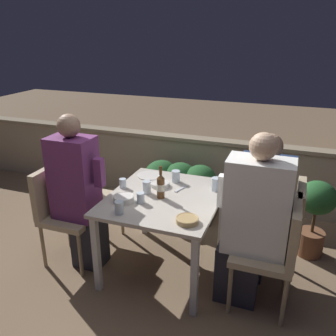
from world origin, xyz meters
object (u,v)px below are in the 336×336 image
chair_right_near (277,245)px  beer_bottle (161,186)px  person_white_polo (251,223)px  chair_right_far (283,224)px  chair_left_near (61,205)px  person_purple_stripe (78,192)px  potted_plant (315,211)px  person_navy_jumper (259,209)px  chair_left_far (85,190)px

chair_right_near → beer_bottle: bearing=172.3°
person_white_polo → chair_right_far: person_white_polo is taller
chair_left_near → person_white_polo: bearing=0.3°
chair_left_near → person_purple_stripe: size_ratio=0.65×
chair_right_far → beer_bottle: 1.03m
chair_right_far → chair_left_near: bearing=-169.9°
chair_right_near → potted_plant: 0.88m
person_purple_stripe → person_navy_jumper: bearing=12.7°
person_purple_stripe → chair_left_far: 0.42m
chair_left_near → chair_left_far: size_ratio=1.00×
chair_left_near → person_purple_stripe: 0.25m
person_purple_stripe → beer_bottle: 0.72m
chair_left_near → person_navy_jumper: person_navy_jumper is taller
chair_left_near → chair_right_near: (1.85, 0.01, 0.00)m
person_navy_jumper → beer_bottle: size_ratio=4.63×
chair_left_near → chair_left_far: 0.35m
person_purple_stripe → chair_left_far: size_ratio=1.55×
chair_left_far → chair_right_near: (1.82, -0.34, 0.00)m
person_purple_stripe → person_white_polo: 1.45m
chair_right_far → beer_bottle: beer_bottle is taller
person_white_polo → beer_bottle: person_white_polo is taller
potted_plant → chair_right_near: bearing=-108.9°
person_navy_jumper → beer_bottle: bearing=-165.8°
chair_left_near → chair_left_far: (0.02, 0.35, 0.00)m
chair_left_far → potted_plant: bearing=13.0°
chair_right_near → chair_left_far: bearing=169.4°
chair_right_near → beer_bottle: beer_bottle is taller
person_navy_jumper → potted_plant: (0.46, 0.50, -0.19)m
chair_left_far → chair_right_far: size_ratio=1.00×
person_purple_stripe → beer_bottle: person_purple_stripe is taller
chair_right_far → person_navy_jumper: 0.22m
person_navy_jumper → potted_plant: person_navy_jumper is taller
person_purple_stripe → chair_right_near: bearing=0.3°
chair_left_near → person_purple_stripe: person_purple_stripe is taller
chair_right_near → person_white_polo: size_ratio=0.65×
chair_left_far → chair_right_near: bearing=-10.6°
chair_left_far → beer_bottle: beer_bottle is taller
person_purple_stripe → chair_right_far: 1.72m
person_purple_stripe → person_white_polo: person_purple_stripe is taller
chair_left_near → person_navy_jumper: bearing=11.3°
chair_left_near → beer_bottle: bearing=8.7°
person_purple_stripe → chair_right_far: bearing=11.3°
person_navy_jumper → beer_bottle: 0.82m
person_navy_jumper → chair_right_near: bearing=-61.9°
chair_left_far → person_purple_stripe: bearing=-63.8°
chair_right_near → person_purple_stripe: bearing=-179.7°
person_white_polo → chair_right_far: size_ratio=1.54×
person_purple_stripe → chair_right_far: (1.68, 0.33, -0.16)m
chair_right_near → person_white_polo: (-0.20, -0.00, 0.14)m
person_purple_stripe → chair_left_near: bearing=180.0°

